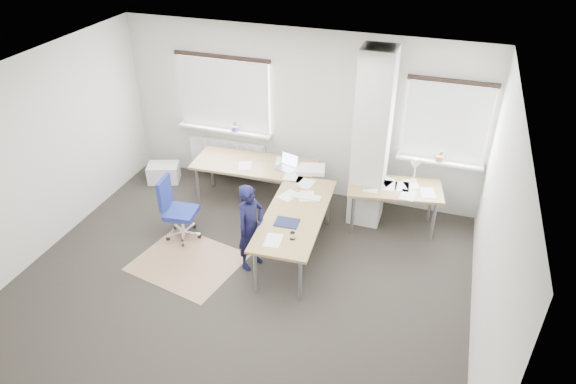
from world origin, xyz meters
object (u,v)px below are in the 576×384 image
(desk_main, at_px, (277,189))
(desk_side, at_px, (394,189))
(person, at_px, (251,227))
(task_chair, at_px, (180,221))

(desk_main, relative_size, desk_side, 1.75)
(desk_side, bearing_deg, person, -148.24)
(desk_main, bearing_deg, person, -94.66)
(desk_main, xyz_separation_m, person, (-0.03, -0.99, -0.05))
(desk_side, relative_size, task_chair, 1.49)
(task_chair, xyz_separation_m, person, (1.27, -0.27, 0.37))
(desk_main, relative_size, task_chair, 2.60)
(task_chair, bearing_deg, desk_main, 22.48)
(task_chair, bearing_deg, desk_side, 16.48)
(task_chair, bearing_deg, person, -18.44)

